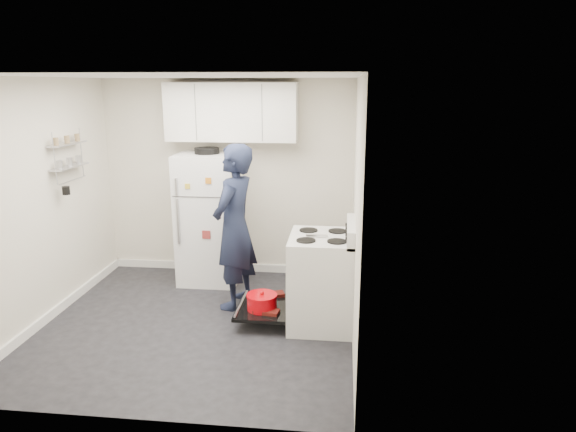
# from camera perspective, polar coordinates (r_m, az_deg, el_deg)

# --- Properties ---
(room) EXTENTS (3.21, 3.21, 2.51)m
(room) POSITION_cam_1_polar(r_m,az_deg,el_deg) (5.19, -10.72, 0.58)
(room) COLOR black
(room) RESTS_ON ground
(electric_range) EXTENTS (0.66, 0.76, 1.10)m
(electric_range) POSITION_cam_1_polar(r_m,az_deg,el_deg) (5.31, 3.61, -7.23)
(electric_range) COLOR silver
(electric_range) RESTS_ON ground
(open_oven_door) EXTENTS (0.55, 0.72, 0.24)m
(open_oven_door) POSITION_cam_1_polar(r_m,az_deg,el_deg) (5.44, -2.78, -9.77)
(open_oven_door) COLOR black
(open_oven_door) RESTS_ON ground
(refrigerator) EXTENTS (0.72, 0.74, 1.68)m
(refrigerator) POSITION_cam_1_polar(r_m,az_deg,el_deg) (6.46, -8.72, -0.19)
(refrigerator) COLOR white
(refrigerator) RESTS_ON ground
(upper_cabinets) EXTENTS (1.60, 0.33, 0.70)m
(upper_cabinets) POSITION_cam_1_polar(r_m,az_deg,el_deg) (6.37, -6.29, 11.41)
(upper_cabinets) COLOR silver
(upper_cabinets) RESTS_ON room
(wall_shelf_rack) EXTENTS (0.14, 0.60, 0.61)m
(wall_shelf_rack) POSITION_cam_1_polar(r_m,az_deg,el_deg) (6.11, -23.23, 6.21)
(wall_shelf_rack) COLOR #B2B2B7
(wall_shelf_rack) RESTS_ON room
(person) EXTENTS (0.59, 0.75, 1.82)m
(person) POSITION_cam_1_polar(r_m,az_deg,el_deg) (5.64, -5.97, -1.24)
(person) COLOR #181F36
(person) RESTS_ON ground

